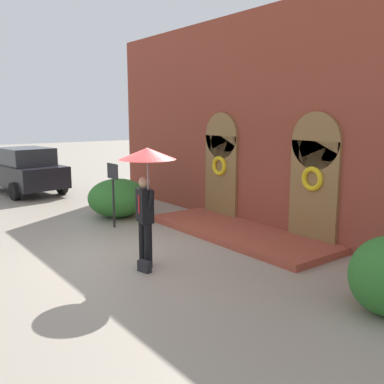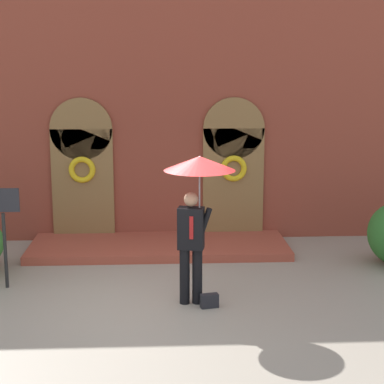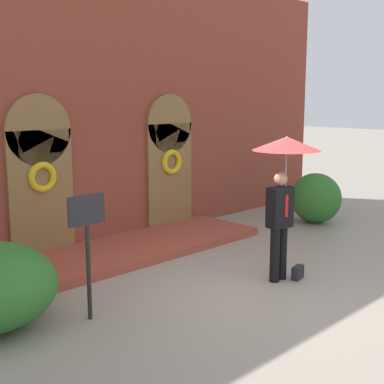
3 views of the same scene
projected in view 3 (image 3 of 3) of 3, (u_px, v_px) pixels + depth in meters
ground_plane at (264, 289)px, 8.41m from camera, size 80.00×80.00×0.00m
building_facade at (103, 112)px, 10.82m from camera, size 14.00×2.30×5.60m
person_with_umbrella at (285, 165)px, 8.56m from camera, size 1.10×1.10×2.36m
handbag at (298, 273)px, 8.87m from camera, size 0.30×0.18×0.22m
sign_post at (87, 236)px, 7.09m from camera, size 0.56×0.06×1.72m
shrub_right at (316, 198)px, 12.77m from camera, size 1.14×1.23×1.19m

